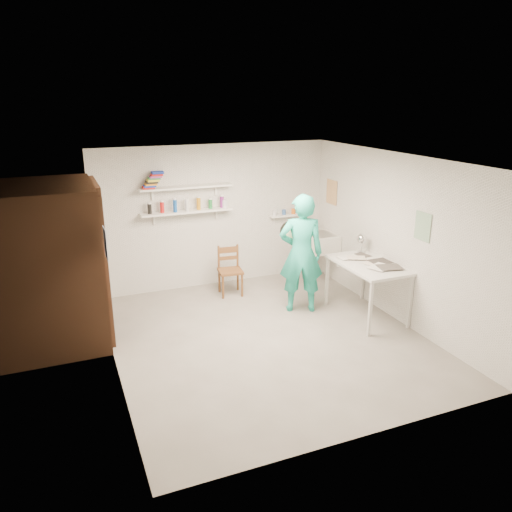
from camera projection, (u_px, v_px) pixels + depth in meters
name	position (u px, v px, depth m)	size (l,w,h in m)	color
floor	(267.00, 338.00, 6.80)	(4.00, 4.50, 0.02)	slate
ceiling	(268.00, 159.00, 6.05)	(4.00, 4.50, 0.02)	silver
wall_back	(214.00, 216.00, 8.42)	(4.00, 0.02, 2.40)	silver
wall_front	(369.00, 325.00, 4.44)	(4.00, 0.02, 2.40)	silver
wall_left	(107.00, 274.00, 5.70)	(0.02, 4.50, 2.40)	silver
wall_right	(396.00, 238.00, 7.15)	(0.02, 4.50, 2.40)	silver
doorway_recess	(101.00, 263.00, 6.70)	(0.02, 0.90, 2.00)	black
corridor_box	(43.00, 266.00, 6.43)	(1.40, 1.50, 2.10)	brown
door_lintel	(95.00, 185.00, 6.38)	(0.06, 1.05, 0.10)	brown
door_jamb_near	(107.00, 275.00, 6.26)	(0.06, 0.10, 2.00)	brown
door_jamb_far	(99.00, 252.00, 7.14)	(0.06, 0.10, 2.00)	brown
shelf_lower	(187.00, 212.00, 8.08)	(1.50, 0.22, 0.03)	white
shelf_upper	(186.00, 187.00, 7.95)	(1.50, 0.22, 0.03)	white
ledge_shelf	(289.00, 215.00, 8.85)	(0.70, 0.14, 0.03)	white
poster_left	(106.00, 243.00, 5.65)	(0.01, 0.28, 0.36)	#334C7F
poster_right_a	(332.00, 192.00, 8.62)	(0.01, 0.34, 0.42)	#995933
poster_right_b	(423.00, 227.00, 6.57)	(0.01, 0.30, 0.38)	#3F724C
belfast_sink	(320.00, 242.00, 8.71)	(0.48, 0.60, 0.30)	white
man	(301.00, 254.00, 7.41)	(0.66, 0.43, 1.81)	#22AC95
wall_clock	(291.00, 231.00, 7.47)	(0.32, 0.32, 0.04)	beige
wooden_chair	(230.00, 271.00, 8.15)	(0.38, 0.36, 0.81)	brown
work_table	(366.00, 290.00, 7.35)	(0.74, 1.24, 0.83)	silver
desk_lamp	(362.00, 239.00, 7.66)	(0.15, 0.15, 0.15)	silver
spray_cans	(187.00, 206.00, 8.05)	(1.26, 0.06, 0.17)	black
book_stack	(153.00, 180.00, 7.72)	(0.34, 0.14, 0.25)	red
ledge_pots	(289.00, 212.00, 8.83)	(0.48, 0.07, 0.09)	silver
papers	(369.00, 262.00, 7.22)	(0.30, 0.22, 0.03)	silver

